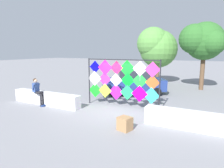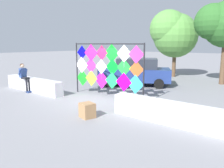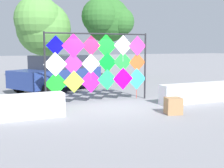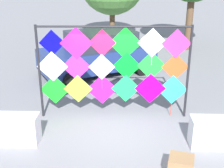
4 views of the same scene
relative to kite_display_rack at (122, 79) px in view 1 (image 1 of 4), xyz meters
name	(u,v)px [view 1 (image 1 of 4)]	position (x,y,z in m)	size (l,w,h in m)	color
ground	(114,113)	(0.04, -1.04, -1.63)	(120.00, 120.00, 0.00)	gray
plaza_ledge_left	(46,98)	(-4.25, -1.54, -1.25)	(4.78, 0.54, 0.76)	silver
plaza_ledge_right	(204,122)	(4.34, -1.54, -1.25)	(4.78, 0.54, 0.76)	silver
kite_display_rack	(122,79)	(0.00, 0.00, 0.00)	(4.33, 0.20, 2.75)	#232328
seated_vendor	(38,90)	(-4.47, -1.92, -0.67)	(0.74, 0.53, 1.61)	black
parked_car	(134,82)	(-0.73, 3.77, -0.73)	(4.92, 3.95, 1.77)	navy
cardboard_box_large	(125,124)	(1.49, -2.88, -1.35)	(0.51, 0.46, 0.55)	#9E754C
tree_palm_like	(157,47)	(-0.42, 8.95, 1.86)	(3.69, 3.68, 5.38)	brown
tree_far_right	(202,40)	(3.50, 7.55, 2.36)	(3.48, 3.19, 5.45)	brown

